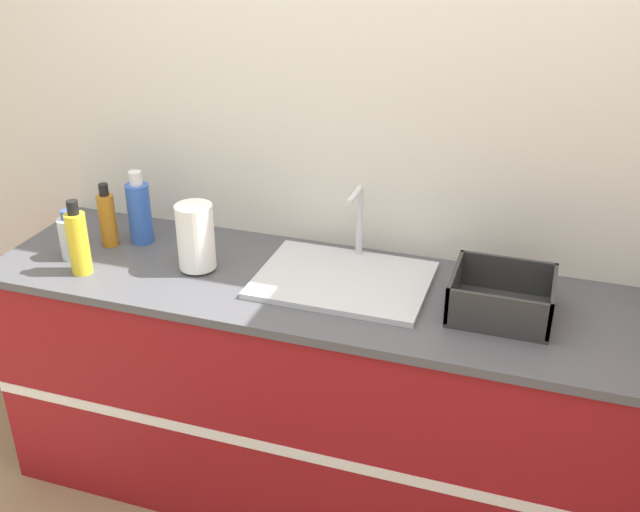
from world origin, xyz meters
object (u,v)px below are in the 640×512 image
at_px(dish_rack, 501,300).
at_px(bottle_yellow, 78,241).
at_px(paper_towel_roll, 196,237).
at_px(bottle_clear, 71,237).
at_px(bottle_blue, 139,211).
at_px(bottle_amber, 107,219).
at_px(sink, 344,277).

distance_m(dish_rack, bottle_yellow, 1.40).
height_order(paper_towel_roll, bottle_clear, paper_towel_roll).
bearing_deg(bottle_yellow, paper_towel_roll, 21.60).
xyz_separation_m(paper_towel_roll, bottle_clear, (-0.46, -0.06, -0.04)).
bearing_deg(bottle_blue, bottle_clear, -130.32).
bearing_deg(paper_towel_roll, bottle_amber, 169.39).
height_order(dish_rack, bottle_clear, bottle_clear).
bearing_deg(bottle_blue, bottle_yellow, -103.54).
bearing_deg(bottle_blue, paper_towel_roll, -24.65).
bearing_deg(bottle_clear, bottle_yellow, -42.16).
height_order(dish_rack, bottle_yellow, bottle_yellow).
bearing_deg(sink, bottle_clear, -172.37).
xyz_separation_m(sink, dish_rack, (0.52, -0.04, 0.03)).
height_order(paper_towel_roll, bottle_amber, same).
relative_size(sink, bottle_yellow, 2.15).
distance_m(sink, dish_rack, 0.52).
xyz_separation_m(bottle_amber, bottle_blue, (0.10, 0.06, 0.02)).
relative_size(bottle_amber, bottle_blue, 0.87).
distance_m(dish_rack, bottle_blue, 1.32).
bearing_deg(sink, bottle_amber, 179.89).
height_order(sink, bottle_clear, sink).
distance_m(bottle_clear, bottle_amber, 0.15).
height_order(dish_rack, bottle_blue, bottle_blue).
distance_m(dish_rack, bottle_clear, 1.48).
xyz_separation_m(bottle_yellow, bottle_blue, (0.07, 0.28, 0.00)).
bearing_deg(paper_towel_roll, dish_rack, 1.64).
bearing_deg(sink, paper_towel_roll, -171.84).
xyz_separation_m(bottle_clear, bottle_blue, (0.16, 0.19, 0.04)).
bearing_deg(bottle_amber, bottle_blue, 33.26).
distance_m(dish_rack, bottle_amber, 1.41).
bearing_deg(bottle_amber, bottle_clear, -117.64).
xyz_separation_m(dish_rack, bottle_amber, (-1.41, 0.04, 0.06)).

